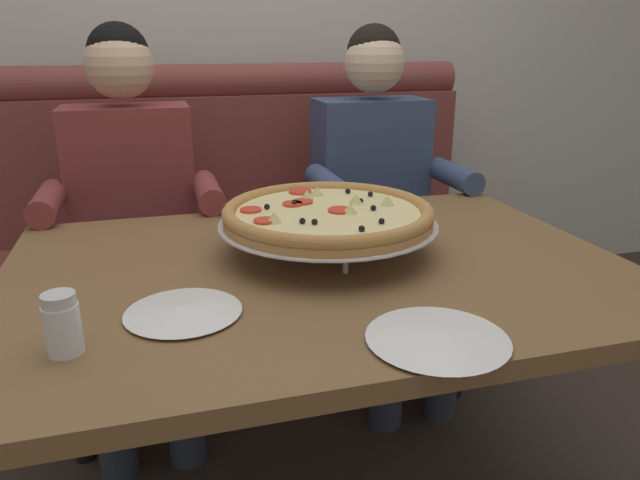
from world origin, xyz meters
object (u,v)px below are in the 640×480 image
(diner_left, at_px, (133,208))
(shaker_oregano, at_px, (63,328))
(diner_right, at_px, (380,190))
(plate_near_left, at_px, (183,309))
(dining_table, at_px, (320,294))
(plate_near_right, at_px, (438,336))
(pizza, at_px, (328,215))
(booth_bench, at_px, (253,258))

(diner_left, height_order, shaker_oregano, diner_left)
(diner_right, bearing_deg, shaker_oregano, -133.85)
(plate_near_left, bearing_deg, diner_left, 96.96)
(dining_table, bearing_deg, shaker_oregano, -151.91)
(dining_table, bearing_deg, plate_near_left, -150.31)
(shaker_oregano, xyz_separation_m, plate_near_right, (0.60, -0.13, -0.03))
(diner_right, distance_m, shaker_oregano, 1.35)
(plate_near_right, bearing_deg, diner_left, 115.13)
(pizza, relative_size, plate_near_left, 2.37)
(booth_bench, xyz_separation_m, plate_near_right, (0.09, -1.37, 0.35))
(booth_bench, bearing_deg, dining_table, -90.00)
(diner_right, bearing_deg, plate_near_left, -130.06)
(booth_bench, bearing_deg, shaker_oregano, -112.37)
(diner_right, relative_size, plate_near_left, 5.83)
(diner_left, height_order, pizza, diner_left)
(booth_bench, height_order, dining_table, booth_bench)
(diner_right, xyz_separation_m, plate_near_left, (-0.74, -0.88, 0.03))
(dining_table, relative_size, plate_near_right, 5.67)
(diner_right, bearing_deg, booth_bench, 147.79)
(pizza, bearing_deg, booth_bench, 92.58)
(plate_near_right, bearing_deg, booth_bench, 93.93)
(booth_bench, bearing_deg, plate_near_left, -105.41)
(dining_table, relative_size, diner_left, 1.10)
(booth_bench, xyz_separation_m, dining_table, (0.00, -0.96, 0.26))
(dining_table, relative_size, pizza, 2.69)
(diner_right, relative_size, shaker_oregano, 12.12)
(diner_right, relative_size, pizza, 2.46)
(dining_table, distance_m, diner_left, 0.82)
(dining_table, relative_size, diner_right, 1.10)
(diner_left, height_order, plate_near_right, diner_left)
(booth_bench, bearing_deg, diner_right, -32.21)
(dining_table, bearing_deg, pizza, 60.02)
(diner_left, relative_size, plate_near_right, 5.18)
(dining_table, bearing_deg, plate_near_right, -76.89)
(booth_bench, distance_m, dining_table, 1.00)
(dining_table, height_order, plate_near_left, plate_near_left)
(pizza, bearing_deg, plate_near_left, -144.93)
(plate_near_left, bearing_deg, shaker_oregano, -154.64)
(shaker_oregano, distance_m, plate_near_left, 0.22)
(pizza, bearing_deg, diner_right, 58.67)
(dining_table, xyz_separation_m, shaker_oregano, (-0.51, -0.27, 0.12))
(plate_near_right, bearing_deg, plate_near_left, 151.38)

